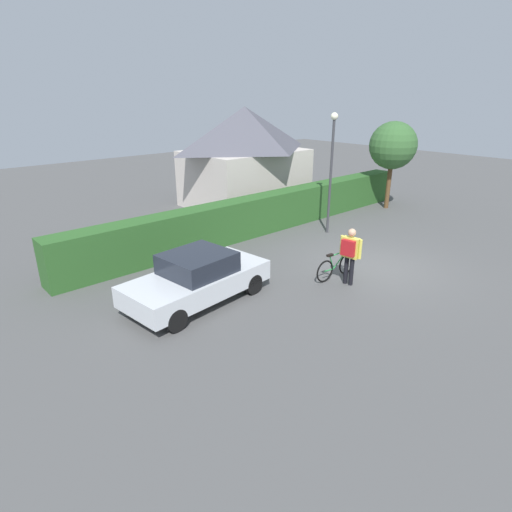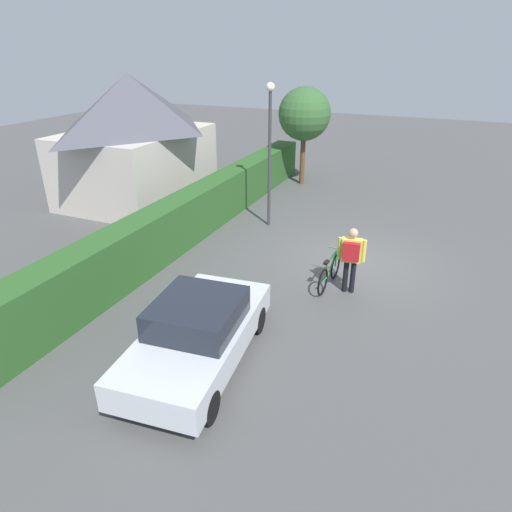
% 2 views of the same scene
% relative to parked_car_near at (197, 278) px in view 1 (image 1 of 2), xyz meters
% --- Properties ---
extents(ground_plane, '(60.00, 60.00, 0.00)m').
position_rel_parked_car_near_xyz_m(ground_plane, '(5.73, -1.88, -0.70)').
color(ground_plane, '#4D4D4D').
extents(hedge_row, '(17.30, 0.90, 1.52)m').
position_rel_parked_car_near_xyz_m(hedge_row, '(5.73, 3.44, 0.06)').
color(hedge_row, '#2A5824').
rests_on(hedge_row, ground).
extents(house_distant, '(5.89, 4.36, 4.77)m').
position_rel_parked_car_near_xyz_m(house_distant, '(8.13, 7.49, 1.74)').
color(house_distant, beige).
rests_on(house_distant, ground).
extents(parked_car_near, '(4.17, 2.18, 1.39)m').
position_rel_parked_car_near_xyz_m(parked_car_near, '(0.00, 0.00, 0.00)').
color(parked_car_near, silver).
rests_on(parked_car_near, ground).
extents(bicycle, '(1.69, 0.50, 0.89)m').
position_rel_parked_car_near_xyz_m(bicycle, '(4.06, -1.53, -0.32)').
color(bicycle, black).
rests_on(bicycle, ground).
extents(person_rider, '(0.40, 0.68, 1.73)m').
position_rel_parked_car_near_xyz_m(person_rider, '(3.94, -2.06, 0.36)').
color(person_rider, black).
rests_on(person_rider, ground).
extents(street_lamp, '(0.28, 0.28, 4.68)m').
position_rel_parked_car_near_xyz_m(street_lamp, '(7.47, 1.55, 2.28)').
color(street_lamp, '#38383D').
rests_on(street_lamp, ground).
extents(tree_kerbside, '(2.23, 2.23, 4.15)m').
position_rel_parked_car_near_xyz_m(tree_kerbside, '(12.80, 2.12, 2.32)').
color(tree_kerbside, brown).
rests_on(tree_kerbside, ground).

